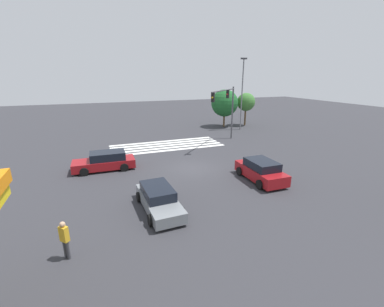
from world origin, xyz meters
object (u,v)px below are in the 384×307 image
(car_0, at_px, (105,161))
(pedestrian, at_px, (65,238))
(street_light_pole_a, at_px, (242,89))
(car_2, at_px, (261,171))
(traffic_signal_mast, at_px, (227,103))
(tree_corner_c, at_px, (225,103))
(car_1, at_px, (159,199))
(tree_corner_a, at_px, (246,102))

(car_0, height_order, pedestrian, pedestrian)
(car_0, xyz_separation_m, street_light_pole_a, (-18.68, -10.21, 4.91))
(car_2, relative_size, pedestrian, 2.50)
(traffic_signal_mast, height_order, car_2, traffic_signal_mast)
(pedestrian, xyz_separation_m, tree_corner_c, (-19.62, -23.58, 2.50))
(car_1, relative_size, street_light_pole_a, 0.49)
(car_1, relative_size, car_2, 1.08)
(car_1, bearing_deg, pedestrian, -61.90)
(car_0, distance_m, tree_corner_c, 22.01)
(traffic_signal_mast, xyz_separation_m, car_1, (10.73, 12.17, -3.84))
(car_0, height_order, car_2, car_2)
(car_2, distance_m, tree_corner_a, 21.98)
(car_1, distance_m, car_2, 8.11)
(car_1, bearing_deg, traffic_signal_mast, 136.17)
(car_2, distance_m, tree_corner_c, 20.77)
(car_1, bearing_deg, car_0, -164.69)
(car_1, height_order, street_light_pole_a, street_light_pole_a)
(tree_corner_c, bearing_deg, pedestrian, 50.23)
(traffic_signal_mast, distance_m, car_2, 11.61)
(street_light_pole_a, xyz_separation_m, tree_corner_a, (-2.33, -2.53, -2.10))
(tree_corner_c, bearing_deg, traffic_signal_mast, 63.69)
(street_light_pole_a, bearing_deg, pedestrian, 45.04)
(car_0, relative_size, tree_corner_c, 0.89)
(car_2, bearing_deg, car_1, 101.68)
(car_0, xyz_separation_m, car_1, (-2.52, 7.87, -0.07))
(car_1, distance_m, tree_corner_c, 25.87)
(tree_corner_a, bearing_deg, car_2, 61.08)
(tree_corner_c, bearing_deg, tree_corner_a, 175.84)
(traffic_signal_mast, relative_size, tree_corner_c, 1.13)
(street_light_pole_a, bearing_deg, traffic_signal_mast, 47.40)
(pedestrian, bearing_deg, car_2, -24.83)
(car_0, relative_size, street_light_pole_a, 0.51)
(traffic_signal_mast, distance_m, tree_corner_c, 9.75)
(car_1, distance_m, tree_corner_a, 27.85)
(pedestrian, bearing_deg, street_light_pole_a, 1.54)
(car_0, xyz_separation_m, tree_corner_c, (-17.55, -13.00, 2.76))
(car_2, xyz_separation_m, pedestrian, (12.55, 4.24, 0.24))
(car_2, height_order, tree_corner_a, tree_corner_a)
(traffic_signal_mast, xyz_separation_m, tree_corner_a, (-7.77, -8.44, -0.96))
(tree_corner_a, bearing_deg, car_0, 31.24)
(traffic_signal_mast, distance_m, pedestrian, 21.64)
(traffic_signal_mast, bearing_deg, car_0, -27.01)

